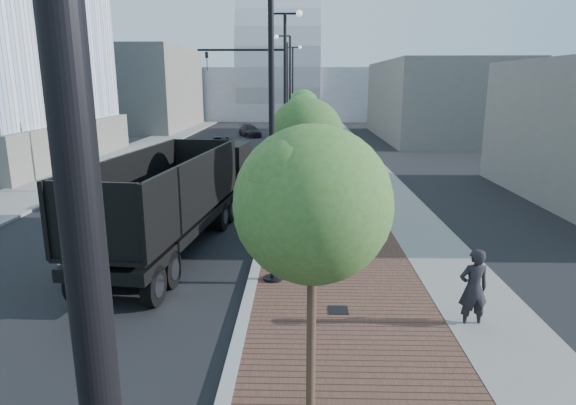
{
  "coord_description": "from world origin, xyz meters",
  "views": [
    {
      "loc": [
        1.39,
        -3.71,
        5.84
      ],
      "look_at": [
        1.0,
        12.0,
        2.0
      ],
      "focal_mm": 30.76,
      "sensor_mm": 36.0,
      "label": 1
    }
  ],
  "objects_px": {
    "white_sedan": "(124,226)",
    "pedestrian": "(473,289)",
    "dump_truck": "(199,191)",
    "dark_car_mid": "(219,143)"
  },
  "relations": [
    {
      "from": "white_sedan",
      "to": "pedestrian",
      "type": "distance_m",
      "value": 11.87
    },
    {
      "from": "dump_truck",
      "to": "pedestrian",
      "type": "distance_m",
      "value": 11.97
    },
    {
      "from": "pedestrian",
      "to": "white_sedan",
      "type": "bearing_deg",
      "value": -35.62
    },
    {
      "from": "white_sedan",
      "to": "dump_truck",
      "type": "bearing_deg",
      "value": 62.67
    },
    {
      "from": "dark_car_mid",
      "to": "white_sedan",
      "type": "bearing_deg",
      "value": -81.52
    },
    {
      "from": "dump_truck",
      "to": "pedestrian",
      "type": "xyz_separation_m",
      "value": [
        8.36,
        -8.56,
        -0.47
      ]
    },
    {
      "from": "white_sedan",
      "to": "dark_car_mid",
      "type": "bearing_deg",
      "value": 100.21
    },
    {
      "from": "dump_truck",
      "to": "dark_car_mid",
      "type": "xyz_separation_m",
      "value": [
        -3.07,
        23.73,
        -0.9
      ]
    },
    {
      "from": "dump_truck",
      "to": "dark_car_mid",
      "type": "bearing_deg",
      "value": 103.36
    },
    {
      "from": "white_sedan",
      "to": "dark_car_mid",
      "type": "xyz_separation_m",
      "value": [
        -0.96,
        26.7,
        -0.28
      ]
    }
  ]
}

